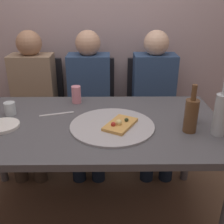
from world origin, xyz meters
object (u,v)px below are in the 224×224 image
at_px(soda_can, 76,95).
at_px(chair_left, 38,103).
at_px(guest_by_wall, 155,95).
at_px(guest_in_beanie, 89,95).
at_px(dining_table, 89,133).
at_px(tumbler_far, 192,113).
at_px(plate_stack, 2,126).
at_px(beer_bottle, 221,114).
at_px(tumbler_near, 10,109).
at_px(chair_right, 151,102).
at_px(chair_middle, 91,102).
at_px(table_knife, 57,114).
at_px(wine_bottle, 191,115).
at_px(pizza_slice_last, 120,124).
at_px(pizza_tray, 112,126).
at_px(guest_in_sweater, 32,95).

height_order(soda_can, chair_left, chair_left).
bearing_deg(guest_by_wall, guest_in_beanie, 0.00).
bearing_deg(dining_table, tumbler_far, 0.43).
bearing_deg(soda_can, plate_stack, -135.56).
relative_size(beer_bottle, guest_by_wall, 0.28).
relative_size(tumbler_near, chair_right, 0.09).
xyz_separation_m(beer_bottle, chair_right, (-0.21, 1.00, -0.33)).
bearing_deg(chair_middle, beer_bottle, 127.87).
bearing_deg(chair_middle, table_knife, 77.14).
height_order(tumbler_near, plate_stack, tumbler_near).
bearing_deg(guest_in_beanie, soda_can, 80.71).
xyz_separation_m(tumbler_far, table_knife, (-0.84, 0.11, -0.06)).
distance_m(chair_middle, guest_in_beanie, 0.20).
xyz_separation_m(wine_bottle, tumbler_far, (0.04, 0.12, -0.04)).
relative_size(beer_bottle, chair_middle, 0.36).
relative_size(pizza_slice_last, wine_bottle, 0.92).
relative_size(dining_table, wine_bottle, 5.90).
bearing_deg(pizza_tray, guest_in_beanie, 104.28).
bearing_deg(guest_in_beanie, dining_table, 93.90).
height_order(tumbler_far, chair_right, chair_right).
relative_size(wine_bottle, chair_left, 0.31).
xyz_separation_m(pizza_tray, soda_can, (-0.25, 0.38, 0.06)).
relative_size(table_knife, guest_in_beanie, 0.19).
xyz_separation_m(pizza_slice_last, plate_stack, (-0.69, 0.01, -0.01)).
bearing_deg(wine_bottle, plate_stack, 176.91).
bearing_deg(pizza_slice_last, chair_middle, 104.49).
bearing_deg(beer_bottle, chair_right, 101.91).
xyz_separation_m(pizza_slice_last, soda_can, (-0.30, 0.40, 0.04)).
xyz_separation_m(tumbler_far, guest_by_wall, (-0.11, 0.68, -0.14)).
relative_size(pizza_tray, plate_stack, 2.52).
xyz_separation_m(dining_table, tumbler_far, (0.63, 0.00, 0.13)).
height_order(soda_can, guest_in_beanie, guest_in_beanie).
relative_size(soda_can, guest_in_beanie, 0.10).
distance_m(beer_bottle, guest_in_sweater, 1.53).
bearing_deg(pizza_slice_last, wine_bottle, -6.57).
xyz_separation_m(wine_bottle, chair_middle, (-0.63, 0.96, -0.31)).
height_order(soda_can, chair_right, chair_right).
relative_size(chair_left, guest_by_wall, 0.77).
bearing_deg(chair_middle, chair_left, 0.00).
bearing_deg(tumbler_far, chair_middle, 128.82).
xyz_separation_m(pizza_slice_last, tumbler_far, (0.44, 0.08, 0.04)).
height_order(table_knife, chair_right, chair_right).
height_order(beer_bottle, plate_stack, beer_bottle).
xyz_separation_m(dining_table, guest_by_wall, (0.52, 0.69, -0.01)).
distance_m(chair_left, guest_in_sweater, 0.20).
relative_size(plate_stack, guest_in_sweater, 0.17).
relative_size(chair_left, guest_in_beanie, 0.77).
distance_m(wine_bottle, table_knife, 0.83).
bearing_deg(table_knife, chair_right, -151.30).
relative_size(wine_bottle, guest_by_wall, 0.24).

